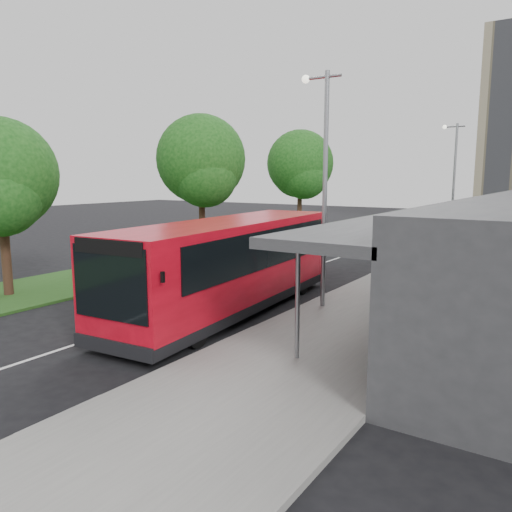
# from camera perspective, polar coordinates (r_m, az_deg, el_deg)

# --- Properties ---
(ground) EXTENTS (120.00, 120.00, 0.00)m
(ground) POSITION_cam_1_polar(r_m,az_deg,el_deg) (18.58, -6.99, -5.61)
(ground) COLOR black
(ground) RESTS_ON ground
(pavement) EXTENTS (5.00, 80.00, 0.15)m
(pavement) POSITION_cam_1_polar(r_m,az_deg,el_deg) (34.46, 23.50, 0.65)
(pavement) COLOR slate
(pavement) RESTS_ON ground
(grass_verge) EXTENTS (5.00, 80.00, 0.10)m
(grass_verge) POSITION_cam_1_polar(r_m,az_deg,el_deg) (38.78, 4.25, 2.21)
(grass_verge) COLOR #204215
(grass_verge) RESTS_ON ground
(lane_centre_line) EXTENTS (0.12, 70.00, 0.01)m
(lane_centre_line) POSITION_cam_1_polar(r_m,az_deg,el_deg) (31.31, 11.01, 0.33)
(lane_centre_line) COLOR silver
(lane_centre_line) RESTS_ON ground
(kerb_dashes) EXTENTS (0.12, 56.00, 0.01)m
(kerb_dashes) POSITION_cam_1_polar(r_m,az_deg,el_deg) (34.05, 18.73, 0.71)
(kerb_dashes) COLOR silver
(kerb_dashes) RESTS_ON ground
(tree_near) EXTENTS (4.35, 4.35, 6.93)m
(tree_near) POSITION_cam_1_polar(r_m,az_deg,el_deg) (21.54, -27.11, 7.52)
(tree_near) COLOR #331F14
(tree_near) RESTS_ON ground
(tree_mid) EXTENTS (5.12, 5.12, 8.23)m
(tree_mid) POSITION_cam_1_polar(r_m,az_deg,el_deg) (29.42, -6.24, 10.26)
(tree_mid) COLOR #331F14
(tree_mid) RESTS_ON ground
(tree_far) EXTENTS (5.13, 5.13, 8.25)m
(tree_far) POSITION_cam_1_polar(r_m,az_deg,el_deg) (39.43, 5.08, 10.00)
(tree_far) COLOR #331F14
(tree_far) RESTS_ON ground
(lamp_post_near) EXTENTS (1.44, 0.28, 8.00)m
(lamp_post_near) POSITION_cam_1_polar(r_m,az_deg,el_deg) (17.40, 7.65, 9.10)
(lamp_post_near) COLOR gray
(lamp_post_near) RESTS_ON pavement
(lamp_post_far) EXTENTS (1.44, 0.28, 8.00)m
(lamp_post_far) POSITION_cam_1_polar(r_m,az_deg,el_deg) (36.46, 21.58, 8.52)
(lamp_post_far) COLOR gray
(lamp_post_far) RESTS_ON pavement
(bus_main) EXTENTS (3.74, 11.47, 3.20)m
(bus_main) POSITION_cam_1_polar(r_m,az_deg,el_deg) (17.27, -3.08, -1.11)
(bus_main) COLOR red
(bus_main) RESTS_ON ground
(bus_second) EXTENTS (2.66, 9.78, 2.75)m
(bus_second) POSITION_cam_1_polar(r_m,az_deg,el_deg) (22.86, -0.85, 0.85)
(bus_second) COLOR red
(bus_second) RESTS_ON ground
(litter_bin) EXTENTS (0.51, 0.51, 0.87)m
(litter_bin) POSITION_cam_1_polar(r_m,az_deg,el_deg) (25.85, 18.97, -0.54)
(litter_bin) COLOR #312414
(litter_bin) RESTS_ON pavement
(bollard) EXTENTS (0.14, 0.14, 0.86)m
(bollard) POSITION_cam_1_polar(r_m,az_deg,el_deg) (32.18, 20.13, 1.21)
(bollard) COLOR yellow
(bollard) RESTS_ON pavement
(car_near) EXTENTS (2.53, 3.60, 1.14)m
(car_near) POSITION_cam_1_polar(r_m,az_deg,el_deg) (53.66, 22.69, 4.00)
(car_near) COLOR #4F0B0C
(car_near) RESTS_ON ground
(car_far) EXTENTS (1.33, 3.41, 1.11)m
(car_far) POSITION_cam_1_polar(r_m,az_deg,el_deg) (60.28, 20.67, 4.59)
(car_far) COLOR navy
(car_far) RESTS_ON ground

